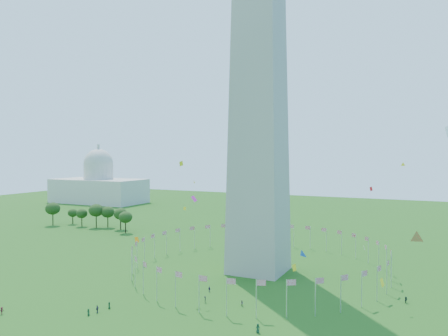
{
  "coord_description": "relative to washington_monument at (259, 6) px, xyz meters",
  "views": [
    {
      "loc": [
        49.32,
        -80.49,
        38.13
      ],
      "look_at": [
        -5.21,
        35.0,
        33.67
      ],
      "focal_mm": 35.0,
      "sensor_mm": 36.0,
      "label": 1
    }
  ],
  "objects": [
    {
      "name": "ground",
      "position": [
        0.0,
        -50.0,
        -84.5
      ],
      "size": [
        600.0,
        600.0,
        0.0
      ],
      "primitive_type": "plane",
      "color": "#1A4D12",
      "rests_on": "ground"
    },
    {
      "name": "washington_monument",
      "position": [
        0.0,
        0.0,
        0.0
      ],
      "size": [
        16.8,
        16.8,
        169.0
      ],
      "primitive_type": null,
      "color": "#A8A395",
      "rests_on": "ground"
    },
    {
      "name": "flag_ring",
      "position": [
        -0.0,
        0.0,
        -80.0
      ],
      "size": [
        80.24,
        80.24,
        9.0
      ],
      "color": "silver",
      "rests_on": "ground"
    },
    {
      "name": "capitol_building",
      "position": [
        -180.0,
        130.0,
        -61.5
      ],
      "size": [
        70.0,
        35.0,
        46.0
      ],
      "primitive_type": null,
      "color": "beige",
      "rests_on": "ground"
    },
    {
      "name": "crowd",
      "position": [
        9.01,
        -48.13,
        -83.66
      ],
      "size": [
        97.35,
        78.52,
        1.97
      ],
      "color": "slate",
      "rests_on": "ground"
    },
    {
      "name": "kites_aloft",
      "position": [
        16.48,
        -26.82,
        -65.09
      ],
      "size": [
        100.69,
        71.35,
        38.16
      ],
      "color": "blue",
      "rests_on": "ground"
    },
    {
      "name": "tree_line_west",
      "position": [
        -105.41,
        40.52,
        -79.14
      ],
      "size": [
        55.44,
        15.4,
        11.87
      ],
      "color": "#2B501A",
      "rests_on": "ground"
    }
  ]
}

